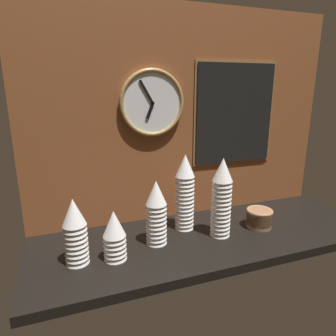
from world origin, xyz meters
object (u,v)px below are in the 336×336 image
at_px(cup_stack_center_left, 156,213).
at_px(wall_clock, 152,103).
at_px(cup_stack_center, 185,192).
at_px(cup_stack_center_right, 222,198).
at_px(bowl_stack_right, 259,218).
at_px(cup_stack_left, 114,235).
at_px(menu_board, 235,114).
at_px(cup_stack_far_left, 75,232).

xyz_separation_m(cup_stack_center_left, wall_clock, (0.06, 0.24, 0.45)).
bearing_deg(cup_stack_center, cup_stack_center_right, -43.63).
bearing_deg(cup_stack_center_right, bowl_stack_right, 2.05).
relative_size(cup_stack_left, bowl_stack_right, 1.63).
bearing_deg(bowl_stack_right, wall_clock, 150.98).
relative_size(cup_stack_center_right, wall_clock, 1.17).
bearing_deg(wall_clock, cup_stack_center_left, -104.30).
xyz_separation_m(bowl_stack_right, menu_board, (-0.00, 0.27, 0.48)).
relative_size(cup_stack_center, bowl_stack_right, 2.90).
distance_m(cup_stack_center, bowl_stack_right, 0.39).
xyz_separation_m(cup_stack_center, wall_clock, (-0.11, 0.14, 0.41)).
relative_size(cup_stack_center_right, menu_board, 0.69).
relative_size(cup_stack_center_left, bowl_stack_right, 2.26).
bearing_deg(cup_stack_center_right, wall_clock, 132.32).
bearing_deg(wall_clock, cup_stack_center_right, -47.68).
bearing_deg(bowl_stack_right, cup_stack_left, -176.54).
height_order(cup_stack_far_left, menu_board, menu_board).
height_order(cup_stack_center, menu_board, menu_board).
xyz_separation_m(cup_stack_center_left, cup_stack_far_left, (-0.34, -0.04, -0.01)).
distance_m(cup_stack_center_right, menu_board, 0.49).
relative_size(cup_stack_center, cup_stack_left, 1.78).
height_order(cup_stack_center_right, menu_board, menu_board).
bearing_deg(cup_stack_center_left, cup_stack_left, -161.45).
bearing_deg(cup_stack_center_left, cup_stack_center, 28.33).
distance_m(cup_stack_center_left, wall_clock, 0.51).
bearing_deg(cup_stack_center, wall_clock, 128.34).
xyz_separation_m(cup_stack_center, cup_stack_left, (-0.37, -0.16, -0.08)).
xyz_separation_m(cup_stack_center_left, menu_board, (0.52, 0.24, 0.39)).
bearing_deg(cup_stack_left, menu_board, 23.44).
bearing_deg(cup_stack_far_left, cup_stack_left, -9.01).
bearing_deg(cup_stack_far_left, wall_clock, 34.73).
distance_m(cup_stack_center_right, bowl_stack_right, 0.26).
xyz_separation_m(cup_stack_left, menu_board, (0.71, 0.31, 0.43)).
bearing_deg(wall_clock, cup_stack_center, -51.66).
height_order(cup_stack_center, cup_stack_left, cup_stack_center).
distance_m(cup_stack_center_left, cup_stack_left, 0.21).
distance_m(cup_stack_far_left, menu_board, 0.99).
bearing_deg(bowl_stack_right, cup_stack_center_right, -177.95).
xyz_separation_m(cup_stack_center, cup_stack_far_left, (-0.51, -0.14, -0.05)).
bearing_deg(cup_stack_far_left, menu_board, 18.44).
bearing_deg(cup_stack_center, menu_board, 23.56).
bearing_deg(cup_stack_far_left, cup_stack_center, 14.79).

